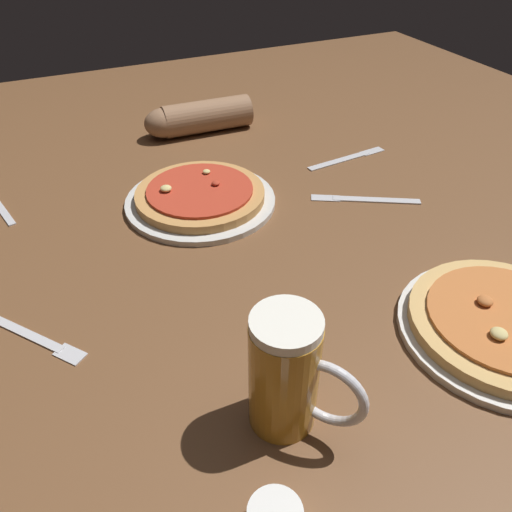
{
  "coord_description": "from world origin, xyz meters",
  "views": [
    {
      "loc": [
        -0.29,
        -0.63,
        0.55
      ],
      "look_at": [
        0.0,
        0.0,
        0.02
      ],
      "focal_mm": 35.44,
      "sensor_mm": 36.0,
      "label": 1
    }
  ],
  "objects_px": {
    "beer_mug_amber": "(288,374)",
    "fork_left": "(28,334)",
    "diner_arm": "(195,118)",
    "pizza_plate_far": "(200,197)",
    "knife_spare": "(347,158)",
    "knife_right": "(365,199)",
    "pizza_plate_near": "(504,324)"
  },
  "relations": [
    {
      "from": "pizza_plate_far",
      "to": "knife_right",
      "type": "xyz_separation_m",
      "value": [
        0.32,
        -0.13,
        -0.01
      ]
    },
    {
      "from": "diner_arm",
      "to": "knife_spare",
      "type": "bearing_deg",
      "value": -46.58
    },
    {
      "from": "fork_left",
      "to": "knife_right",
      "type": "height_order",
      "value": "same"
    },
    {
      "from": "pizza_plate_far",
      "to": "beer_mug_amber",
      "type": "height_order",
      "value": "beer_mug_amber"
    },
    {
      "from": "fork_left",
      "to": "pizza_plate_near",
      "type": "bearing_deg",
      "value": -24.09
    },
    {
      "from": "pizza_plate_near",
      "to": "knife_spare",
      "type": "xyz_separation_m",
      "value": [
        0.1,
        0.58,
        -0.01
      ]
    },
    {
      "from": "pizza_plate_near",
      "to": "knife_right",
      "type": "distance_m",
      "value": 0.4
    },
    {
      "from": "pizza_plate_far",
      "to": "diner_arm",
      "type": "bearing_deg",
      "value": 72.33
    },
    {
      "from": "fork_left",
      "to": "knife_spare",
      "type": "bearing_deg",
      "value": 21.24
    },
    {
      "from": "fork_left",
      "to": "knife_right",
      "type": "xyz_separation_m",
      "value": [
        0.67,
        0.11,
        0.0
      ]
    },
    {
      "from": "beer_mug_amber",
      "to": "diner_arm",
      "type": "height_order",
      "value": "beer_mug_amber"
    },
    {
      "from": "pizza_plate_near",
      "to": "knife_right",
      "type": "relative_size",
      "value": 1.47
    },
    {
      "from": "knife_spare",
      "to": "knife_right",
      "type": "bearing_deg",
      "value": -111.88
    },
    {
      "from": "fork_left",
      "to": "knife_right",
      "type": "relative_size",
      "value": 0.9
    },
    {
      "from": "pizza_plate_far",
      "to": "knife_spare",
      "type": "xyz_separation_m",
      "value": [
        0.39,
        0.04,
        -0.01
      ]
    },
    {
      "from": "beer_mug_amber",
      "to": "fork_left",
      "type": "height_order",
      "value": "beer_mug_amber"
    },
    {
      "from": "fork_left",
      "to": "diner_arm",
      "type": "relative_size",
      "value": 0.67
    },
    {
      "from": "pizza_plate_far",
      "to": "beer_mug_amber",
      "type": "bearing_deg",
      "value": -98.14
    },
    {
      "from": "pizza_plate_far",
      "to": "diner_arm",
      "type": "height_order",
      "value": "diner_arm"
    },
    {
      "from": "beer_mug_amber",
      "to": "fork_left",
      "type": "bearing_deg",
      "value": 134.8
    },
    {
      "from": "knife_right",
      "to": "pizza_plate_near",
      "type": "bearing_deg",
      "value": -94.33
    },
    {
      "from": "pizza_plate_far",
      "to": "fork_left",
      "type": "xyz_separation_m",
      "value": [
        -0.36,
        -0.24,
        -0.01
      ]
    },
    {
      "from": "beer_mug_amber",
      "to": "fork_left",
      "type": "xyz_separation_m",
      "value": [
        -0.28,
        0.28,
        -0.08
      ]
    },
    {
      "from": "pizza_plate_near",
      "to": "beer_mug_amber",
      "type": "distance_m",
      "value": 0.37
    },
    {
      "from": "pizza_plate_far",
      "to": "knife_right",
      "type": "bearing_deg",
      "value": -22.44
    },
    {
      "from": "fork_left",
      "to": "diner_arm",
      "type": "height_order",
      "value": "diner_arm"
    },
    {
      "from": "knife_spare",
      "to": "diner_arm",
      "type": "xyz_separation_m",
      "value": [
        -0.28,
        0.29,
        0.04
      ]
    },
    {
      "from": "pizza_plate_near",
      "to": "diner_arm",
      "type": "bearing_deg",
      "value": 101.51
    },
    {
      "from": "fork_left",
      "to": "pizza_plate_far",
      "type": "bearing_deg",
      "value": 34.33
    },
    {
      "from": "knife_right",
      "to": "diner_arm",
      "type": "relative_size",
      "value": 0.74
    },
    {
      "from": "pizza_plate_near",
      "to": "diner_arm",
      "type": "distance_m",
      "value": 0.89
    },
    {
      "from": "pizza_plate_far",
      "to": "fork_left",
      "type": "height_order",
      "value": "pizza_plate_far"
    }
  ]
}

